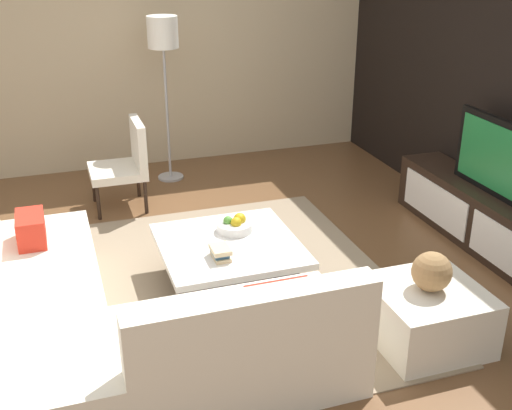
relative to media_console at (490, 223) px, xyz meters
The scene contains 13 objects.
ground_plane 2.41m from the media_console, 90.00° to the right, with size 14.00×14.00×0.00m, color brown.
side_wall_left 4.05m from the media_console, 145.54° to the right, with size 0.12×5.20×2.80m, color #C6B28E.
area_rug 2.41m from the media_console, 92.39° to the right, with size 2.97×2.68×0.01m, color gray.
media_console is the anchor object (origin of this frame).
television 0.57m from the media_console, 90.00° to the left, with size 1.10×0.06×0.65m.
sectional_couch 3.34m from the media_console, 81.32° to the right, with size 2.41×2.27×0.79m.
coffee_table 2.30m from the media_console, 92.49° to the right, with size 1.04×1.03×0.38m.
accent_chair_near 3.41m from the media_console, 124.54° to the right, with size 0.54×0.53×0.87m.
floor_lamp 3.63m from the media_console, 138.68° to the right, with size 0.32×0.32×1.75m.
ottoman 1.61m from the media_console, 51.45° to the right, with size 0.70×0.70×0.40m, color silver.
fruit_bowl 2.22m from the media_console, 97.29° to the right, with size 0.28×0.28×0.14m.
decorative_ball 1.63m from the media_console, 51.45° to the right, with size 0.26×0.26×0.26m, color #997247.
book_stack 2.43m from the media_console, 87.20° to the right, with size 0.20×0.13×0.09m.
Camera 1 is at (4.05, -1.07, 2.56)m, focal length 44.88 mm.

